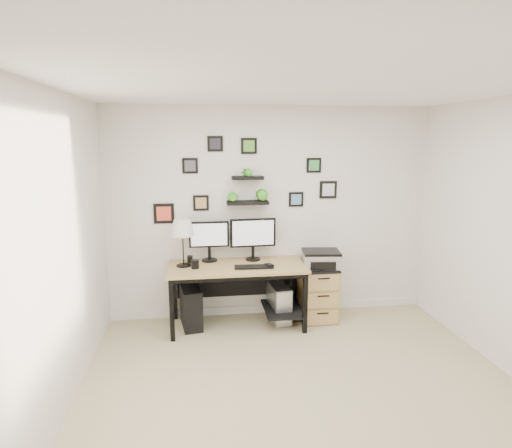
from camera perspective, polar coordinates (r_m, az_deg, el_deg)
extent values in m
plane|color=#C5B78D|center=(3.96, 7.09, -22.71)|extent=(4.00, 4.00, 0.00)
plane|color=white|center=(3.31, 8.24, 17.99)|extent=(4.00, 4.00, 0.00)
plane|color=white|center=(5.32, 1.99, 1.47)|extent=(4.00, 0.00, 4.00)
plane|color=white|center=(1.72, 26.74, -21.99)|extent=(4.00, 0.00, 4.00)
plane|color=white|center=(3.48, -26.24, -5.05)|extent=(0.00, 4.00, 4.00)
cube|color=white|center=(5.65, 1.93, -11.14)|extent=(4.00, 0.03, 0.10)
cube|color=tan|center=(5.03, -2.53, -5.72)|extent=(1.60, 0.70, 0.03)
cube|color=black|center=(5.04, -2.53, -6.15)|extent=(1.54, 0.64, 0.05)
cube|color=black|center=(5.43, -2.82, -7.48)|extent=(1.44, 0.02, 0.41)
cube|color=black|center=(5.30, 3.58, -11.23)|extent=(0.45, 0.63, 0.03)
cube|color=black|center=(4.87, -11.16, -11.22)|extent=(0.05, 0.05, 0.72)
cube|color=black|center=(5.43, -10.79, -8.80)|extent=(0.05, 0.05, 0.72)
cube|color=black|center=(5.00, 6.57, -10.47)|extent=(0.05, 0.05, 0.72)
cube|color=black|center=(5.54, 5.04, -8.20)|extent=(0.05, 0.05, 0.72)
cylinder|color=black|center=(5.24, -6.22, -4.81)|extent=(0.19, 0.19, 0.02)
cylinder|color=black|center=(5.21, -6.24, -3.93)|extent=(0.04, 0.04, 0.17)
cube|color=black|center=(5.15, -6.29, -1.38)|extent=(0.48, 0.03, 0.31)
cube|color=silver|center=(5.13, -6.28, -1.43)|extent=(0.43, 0.01, 0.27)
cylinder|color=black|center=(5.25, -0.41, -4.71)|extent=(0.19, 0.19, 0.02)
cylinder|color=black|center=(5.23, -0.41, -3.87)|extent=(0.04, 0.04, 0.16)
cube|color=black|center=(5.16, -0.41, -1.16)|extent=(0.56, 0.06, 0.35)
cube|color=silver|center=(5.14, -0.37, -1.21)|extent=(0.50, 0.03, 0.30)
cube|color=black|center=(4.93, -0.29, -5.74)|extent=(0.45, 0.16, 0.02)
cube|color=black|center=(4.98, 1.77, -5.54)|extent=(0.10, 0.13, 0.03)
cylinder|color=black|center=(5.07, -9.62, -5.46)|extent=(0.17, 0.17, 0.02)
cylinder|color=black|center=(5.01, -9.71, -2.69)|extent=(0.01, 0.01, 0.50)
cone|color=white|center=(4.96, -9.79, -0.47)|extent=(0.27, 0.27, 0.19)
cylinder|color=black|center=(4.95, -8.12, -5.32)|extent=(0.09, 0.09, 0.10)
cylinder|color=black|center=(5.18, -8.80, -4.66)|extent=(0.07, 0.07, 0.09)
cube|color=black|center=(5.25, -8.66, -10.82)|extent=(0.28, 0.51, 0.48)
cube|color=gray|center=(5.35, 3.07, -10.45)|extent=(0.25, 0.47, 0.45)
cube|color=silver|center=(5.15, 3.80, -11.35)|extent=(0.18, 0.03, 0.42)
cube|color=tan|center=(5.43, 8.13, -9.08)|extent=(0.42, 0.50, 0.65)
cube|color=black|center=(5.33, 8.23, -5.70)|extent=(0.43, 0.51, 0.02)
cube|color=tan|center=(5.28, 8.84, -12.24)|extent=(0.39, 0.02, 0.18)
cylinder|color=black|center=(5.25, 8.90, -11.69)|extent=(0.14, 0.02, 0.02)
cube|color=tan|center=(5.20, 8.91, -10.05)|extent=(0.39, 0.02, 0.18)
cylinder|color=black|center=(5.17, 8.98, -9.48)|extent=(0.14, 0.02, 0.02)
cube|color=tan|center=(5.13, 8.99, -7.80)|extent=(0.39, 0.02, 0.18)
cylinder|color=black|center=(5.10, 9.05, -7.20)|extent=(0.14, 0.02, 0.02)
cube|color=silver|center=(5.28, 8.65, -4.76)|extent=(0.48, 0.39, 0.17)
cube|color=black|center=(5.26, 8.68, -3.71)|extent=(0.48, 0.39, 0.03)
cube|color=black|center=(5.12, 8.97, -5.58)|extent=(0.30, 0.06, 0.10)
cube|color=black|center=(5.16, -1.12, 2.87)|extent=(0.50, 0.18, 0.04)
cube|color=black|center=(5.12, -1.12, 6.18)|extent=(0.38, 0.15, 0.04)
imported|color=green|center=(5.12, -3.02, 4.54)|extent=(0.15, 0.12, 0.27)
imported|color=green|center=(5.16, 0.75, 4.61)|extent=(0.15, 0.15, 0.27)
imported|color=green|center=(5.11, -1.13, 7.83)|extent=(0.13, 0.09, 0.25)
cube|color=black|center=(5.15, -5.47, 10.60)|extent=(0.18, 0.02, 0.18)
cube|color=#27262E|center=(5.14, -5.46, 10.60)|extent=(0.13, 0.00, 0.13)
cube|color=black|center=(5.19, -0.95, 10.37)|extent=(0.19, 0.02, 0.19)
cube|color=#589832|center=(5.18, -0.94, 10.36)|extent=(0.13, 0.00, 0.13)
cube|color=black|center=(5.21, -7.35, 2.80)|extent=(0.19, 0.02, 0.19)
cube|color=tan|center=(5.20, -7.35, 2.78)|extent=(0.13, 0.00, 0.13)
cube|color=black|center=(5.34, 5.36, 3.29)|extent=(0.18, 0.02, 0.18)
cube|color=#5C81A2|center=(5.33, 5.39, 3.27)|extent=(0.13, 0.00, 0.13)
cube|color=black|center=(5.24, -12.18, 1.38)|extent=(0.24, 0.02, 0.24)
cube|color=#EE5138|center=(5.23, -12.19, 1.36)|extent=(0.17, 0.00, 0.17)
cube|color=black|center=(5.35, 7.71, 7.77)|extent=(0.18, 0.02, 0.18)
cube|color=#42924D|center=(5.34, 7.74, 7.76)|extent=(0.13, 0.00, 0.13)
cube|color=black|center=(5.16, -8.79, 7.69)|extent=(0.18, 0.02, 0.18)
cube|color=#4B4950|center=(5.15, -8.79, 7.68)|extent=(0.13, 0.00, 0.13)
cube|color=black|center=(5.43, 9.60, 4.53)|extent=(0.22, 0.02, 0.22)
cube|color=silver|center=(5.42, 9.63, 4.52)|extent=(0.15, 0.00, 0.15)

